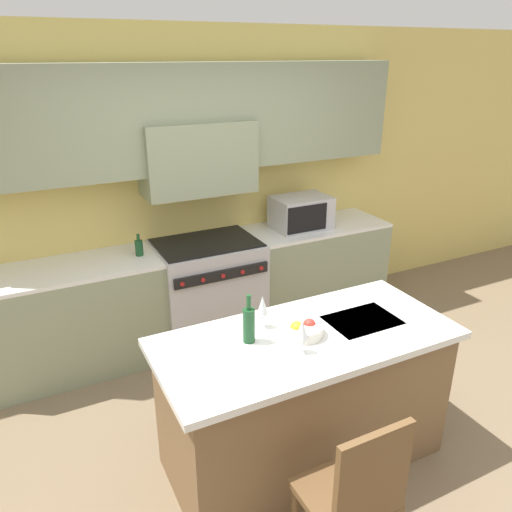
# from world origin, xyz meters

# --- Properties ---
(ground_plane) EXTENTS (10.00, 10.00, 0.00)m
(ground_plane) POSITION_xyz_m (0.00, 0.00, 0.00)
(ground_plane) COLOR #7A664C
(back_cabinetry) EXTENTS (10.00, 0.46, 2.70)m
(back_cabinetry) POSITION_xyz_m (0.00, 1.98, 1.60)
(back_cabinetry) COLOR #DBC166
(back_cabinetry) RESTS_ON ground_plane
(back_counter) EXTENTS (3.68, 0.62, 0.91)m
(back_counter) POSITION_xyz_m (0.00, 1.74, 0.46)
(back_counter) COLOR gray
(back_counter) RESTS_ON ground_plane
(range_stove) EXTENTS (0.91, 0.70, 0.94)m
(range_stove) POSITION_xyz_m (0.00, 1.71, 0.47)
(range_stove) COLOR #B7B7BC
(range_stove) RESTS_ON ground_plane
(microwave) EXTENTS (0.53, 0.38, 0.30)m
(microwave) POSITION_xyz_m (0.97, 1.73, 1.07)
(microwave) COLOR #B7B7BC
(microwave) RESTS_ON back_counter
(kitchen_island) EXTENTS (1.81, 0.82, 0.92)m
(kitchen_island) POSITION_xyz_m (-0.02, 0.03, 0.46)
(kitchen_island) COLOR brown
(kitchen_island) RESTS_ON ground_plane
(island_chair) EXTENTS (0.42, 0.40, 0.98)m
(island_chair) POSITION_xyz_m (-0.23, -0.76, 0.54)
(island_chair) COLOR brown
(island_chair) RESTS_ON ground_plane
(wine_bottle) EXTENTS (0.07, 0.07, 0.30)m
(wine_bottle) POSITION_xyz_m (-0.36, 0.13, 1.03)
(wine_bottle) COLOR #194723
(wine_bottle) RESTS_ON kitchen_island
(wine_glass_near) EXTENTS (0.07, 0.07, 0.21)m
(wine_glass_near) POSITION_xyz_m (-0.15, -0.11, 1.06)
(wine_glass_near) COLOR white
(wine_glass_near) RESTS_ON kitchen_island
(wine_glass_far) EXTENTS (0.07, 0.07, 0.21)m
(wine_glass_far) POSITION_xyz_m (-0.21, 0.24, 1.06)
(wine_glass_far) COLOR white
(wine_glass_far) RESTS_ON kitchen_island
(fruit_bowl) EXTENTS (0.24, 0.24, 0.10)m
(fruit_bowl) POSITION_xyz_m (-0.04, 0.05, 0.96)
(fruit_bowl) COLOR silver
(fruit_bowl) RESTS_ON kitchen_island
(oil_bottle_on_counter) EXTENTS (0.07, 0.07, 0.18)m
(oil_bottle_on_counter) POSITION_xyz_m (-0.59, 1.73, 0.98)
(oil_bottle_on_counter) COLOR #194723
(oil_bottle_on_counter) RESTS_ON back_counter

